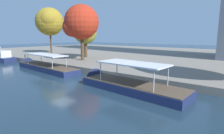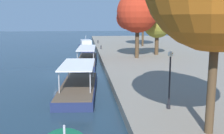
# 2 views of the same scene
# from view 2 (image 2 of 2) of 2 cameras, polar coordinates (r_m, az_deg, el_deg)

# --- Properties ---
(ground_plane) EXTENTS (220.00, 220.00, 0.00)m
(ground_plane) POSITION_cam_2_polar(r_m,az_deg,el_deg) (35.07, -10.17, -1.68)
(ground_plane) COLOR #1E3342
(motor_yacht_0) EXTENTS (8.55, 3.44, 4.24)m
(motor_yacht_0) POSITION_cam_2_polar(r_m,az_deg,el_deg) (60.77, -5.57, 4.14)
(motor_yacht_0) COLOR navy
(motor_yacht_0) RESTS_ON ground_plane
(tour_boat_1) EXTENTS (15.32, 3.78, 3.70)m
(tour_boat_1) POSITION_cam_2_polar(r_m,az_deg,el_deg) (44.17, -5.22, 1.35)
(tour_boat_1) COLOR navy
(tour_boat_1) RESTS_ON ground_plane
(tour_boat_2) EXTENTS (12.68, 4.14, 4.23)m
(tour_boat_2) POSITION_cam_2_polar(r_m,az_deg,el_deg) (27.89, -6.87, -4.19)
(tour_boat_2) COLOR navy
(tour_boat_2) RESTS_ON ground_plane
(mooring_bollard_0) EXTENTS (0.27, 0.27, 0.77)m
(mooring_bollard_0) POSITION_cam_2_polar(r_m,az_deg,el_deg) (55.84, -2.33, 4.21)
(mooring_bollard_0) COLOR #2D2D33
(mooring_bollard_0) RESTS_ON dock_promenade
(mooring_bollard_1) EXTENTS (0.30, 0.30, 0.83)m
(mooring_bollard_1) POSITION_cam_2_polar(r_m,az_deg,el_deg) (67.76, -2.96, 5.34)
(mooring_bollard_1) COLOR #2D2D33
(mooring_bollard_1) RESTS_ON dock_promenade
(lamp_post) EXTENTS (0.39, 0.39, 4.15)m
(lamp_post) POSITION_cam_2_polar(r_m,az_deg,el_deg) (19.48, 12.05, -1.47)
(lamp_post) COLOR black
(lamp_post) RESTS_ON dock_promenade
(tree_2) EXTENTS (5.00, 5.00, 7.92)m
(tree_2) POSITION_cam_2_polar(r_m,az_deg,el_deg) (47.59, 9.58, 8.90)
(tree_2) COLOR #4C3823
(tree_2) RESTS_ON dock_promenade
(tree_3) EXTENTS (7.40, 7.40, 12.16)m
(tree_3) POSITION_cam_2_polar(r_m,az_deg,el_deg) (61.28, 6.45, 12.51)
(tree_3) COLOR #4C3823
(tree_3) RESTS_ON dock_promenade
(tree_4) EXTENTS (6.55, 6.55, 10.55)m
(tree_4) POSITION_cam_2_polar(r_m,az_deg,el_deg) (43.60, 5.28, 11.54)
(tree_4) COLOR #4C3823
(tree_4) RESTS_ON dock_promenade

